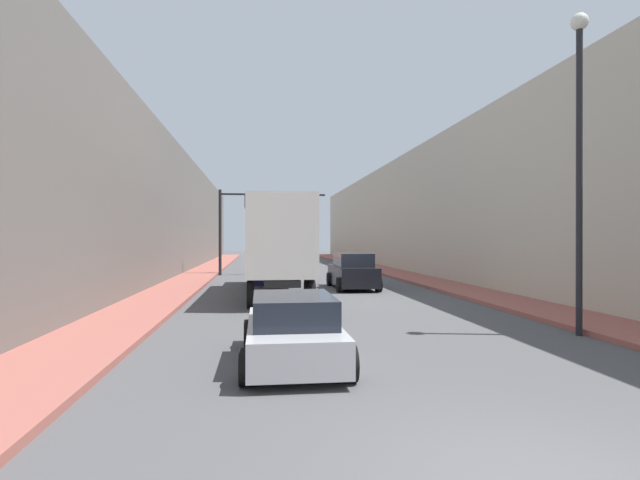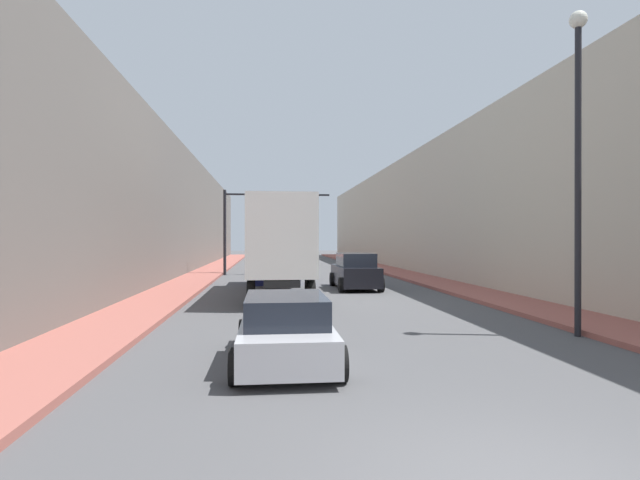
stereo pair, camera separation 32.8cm
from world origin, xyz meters
TOP-DOWN VIEW (x-y plane):
  - sidewalk_right at (6.75, 30.00)m, footprint 2.40×80.00m
  - sidewalk_left at (-6.75, 30.00)m, footprint 2.40×80.00m
  - building_right at (10.95, 30.00)m, footprint 6.00×80.00m
  - building_left at (-10.95, 30.00)m, footprint 6.00×80.00m
  - semi_truck at (-1.98, 18.03)m, footprint 2.48×11.99m
  - sedan_car at (-2.10, 5.39)m, footprint 2.01×4.29m
  - suv_car at (1.86, 19.80)m, footprint 2.09×4.59m
  - traffic_signal_gantry at (-3.33, 29.90)m, footprint 7.30×0.35m
  - street_lamp at (5.40, 7.27)m, footprint 0.44×0.44m

SIDE VIEW (x-z plane):
  - sidewalk_right at x=6.75m, z-range 0.00..0.15m
  - sidewalk_left at x=-6.75m, z-range 0.00..0.15m
  - sedan_car at x=-2.10m, z-range -0.03..1.34m
  - suv_car at x=1.86m, z-range -0.05..1.73m
  - semi_truck at x=-1.98m, z-range 0.25..4.33m
  - traffic_signal_gantry at x=-3.33m, z-range 1.31..7.14m
  - building_left at x=-10.95m, z-range 0.00..8.70m
  - building_right at x=10.95m, z-range 0.00..8.81m
  - street_lamp at x=5.40m, z-range 1.03..9.31m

